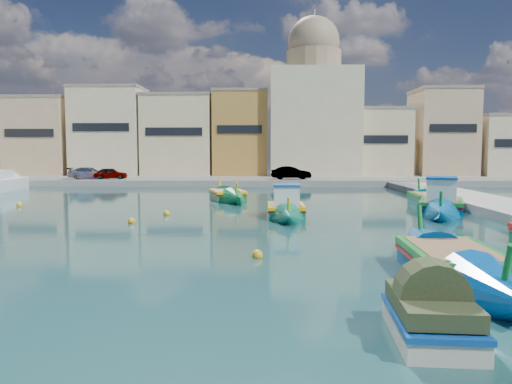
% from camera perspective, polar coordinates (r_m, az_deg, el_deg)
% --- Properties ---
extents(ground, '(160.00, 160.00, 0.00)m').
position_cam_1_polar(ground, '(20.13, -11.89, -5.41)').
color(ground, '#153540').
rests_on(ground, ground).
extents(north_quay, '(80.00, 8.00, 0.60)m').
position_cam_1_polar(north_quay, '(51.59, -3.83, 1.24)').
color(north_quay, gray).
rests_on(north_quay, ground).
extents(north_townhouses, '(83.20, 7.87, 10.19)m').
position_cam_1_polar(north_townhouses, '(58.70, 3.33, 6.26)').
color(north_townhouses, beige).
rests_on(north_townhouses, ground).
extents(church_block, '(10.00, 10.00, 19.10)m').
position_cam_1_polar(church_block, '(59.73, 6.55, 9.50)').
color(church_block, beige).
rests_on(church_block, ground).
extents(parked_cars, '(24.47, 2.20, 1.28)m').
position_cam_1_polar(parked_cars, '(50.91, -10.57, 2.14)').
color(parked_cars, '#4C1919').
rests_on(parked_cars, north_quay).
extents(luzzu_turquoise_cabin, '(5.35, 10.10, 3.19)m').
position_cam_1_polar(luzzu_turquoise_cabin, '(29.78, 20.38, -1.55)').
color(luzzu_turquoise_cabin, '#005E9B').
rests_on(luzzu_turquoise_cabin, ground).
extents(luzzu_blue_cabin, '(1.94, 7.61, 2.69)m').
position_cam_1_polar(luzzu_blue_cabin, '(26.50, 3.45, -2.13)').
color(luzzu_blue_cabin, '#0B7859').
rests_on(luzzu_blue_cabin, ground).
extents(luzzu_cyan_mid, '(2.78, 9.19, 2.68)m').
position_cam_1_polar(luzzu_cyan_mid, '(33.71, 19.30, -0.98)').
color(luzzu_cyan_mid, '#00869D').
rests_on(luzzu_cyan_mid, ground).
extents(luzzu_green, '(4.20, 8.15, 2.49)m').
position_cam_1_polar(luzzu_green, '(35.21, -3.28, -0.50)').
color(luzzu_green, '#0A723A').
rests_on(luzzu_green, ground).
extents(luzzu_blue_south, '(2.66, 9.91, 2.83)m').
position_cam_1_polar(luzzu_blue_south, '(15.22, 21.48, -7.83)').
color(luzzu_blue_south, '#00499F').
rests_on(luzzu_blue_south, ground).
extents(tender_near, '(1.60, 2.72, 1.30)m').
position_cam_1_polar(tender_near, '(10.19, 19.34, -13.43)').
color(tender_near, beige).
rests_on(tender_near, ground).
extents(yacht_north, '(2.61, 8.85, 11.77)m').
position_cam_1_polar(yacht_north, '(49.81, -26.40, 0.80)').
color(yacht_north, white).
rests_on(yacht_north, ground).
extents(mooring_buoys, '(26.84, 21.20, 0.36)m').
position_cam_1_polar(mooring_buoys, '(26.27, -5.68, -2.75)').
color(mooring_buoys, yellow).
rests_on(mooring_buoys, ground).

